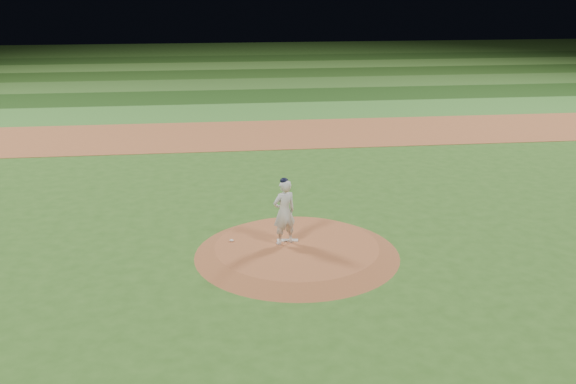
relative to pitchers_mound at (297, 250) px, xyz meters
The scene contains 12 objects.
ground 0.12m from the pitchers_mound, ahead, with size 120.00×120.00×0.00m, color #32601F.
infield_dirt_band 14.00m from the pitchers_mound, 90.00° to the left, with size 70.00×6.00×0.02m, color #A15A32.
outfield_stripe_0 19.50m from the pitchers_mound, 90.00° to the left, with size 70.00×5.00×0.02m, color #3A792C.
outfield_stripe_1 24.50m from the pitchers_mound, 90.00° to the left, with size 70.00×5.00×0.02m, color #1C3F14.
outfield_stripe_2 29.50m from the pitchers_mound, 90.00° to the left, with size 70.00×5.00×0.02m, color #366424.
outfield_stripe_3 34.50m from the pitchers_mound, 90.00° to the left, with size 70.00×5.00×0.02m, color #224516.
outfield_stripe_4 39.50m from the pitchers_mound, 90.00° to the left, with size 70.00×5.00×0.02m, color #44792C.
outfield_stripe_5 44.50m from the pitchers_mound, 90.00° to the left, with size 70.00×5.00×0.02m, color #244B18.
pitchers_mound is the anchor object (origin of this frame).
pitching_rubber 0.44m from the pitchers_mound, 120.83° to the left, with size 0.58×0.14×0.03m, color silver.
rosin_bag 1.80m from the pitchers_mound, 164.20° to the left, with size 0.11×0.11×0.06m, color silver.
pitcher_on_mound 1.10m from the pitchers_mound, 149.05° to the left, with size 0.77×0.65×1.85m.
Camera 1 is at (-2.14, -15.70, 7.05)m, focal length 40.00 mm.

